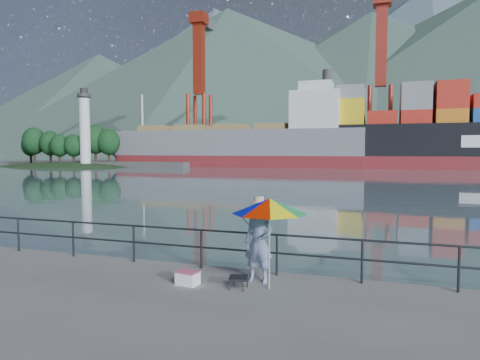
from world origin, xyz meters
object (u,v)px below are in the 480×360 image
object	(u,v)px
beach_umbrella	(270,206)
bulk_carrier	(245,145)
fisherman	(259,242)
cooler_bag	(188,278)

from	to	relation	value
beach_umbrella	bulk_carrier	size ratio (longest dim) A/B	0.04
fisherman	cooler_bag	bearing A→B (deg)	-153.22
bulk_carrier	beach_umbrella	bearing A→B (deg)	-71.98
fisherman	cooler_bag	distance (m)	1.82
beach_umbrella	bulk_carrier	world-z (taller)	bulk_carrier
beach_umbrella	cooler_bag	size ratio (longest dim) A/B	4.15
bulk_carrier	cooler_bag	bearing A→B (deg)	-73.36
beach_umbrella	fisherman	bearing A→B (deg)	129.56
cooler_bag	bulk_carrier	bearing A→B (deg)	116.87
beach_umbrella	bulk_carrier	xyz separation A→B (m)	(-23.71, 72.88, 2.30)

